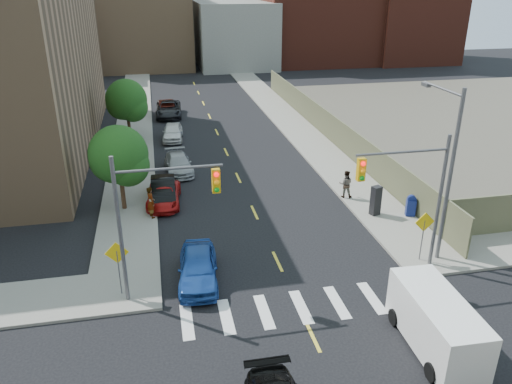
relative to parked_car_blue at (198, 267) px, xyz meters
name	(u,v)px	position (x,y,z in m)	size (l,w,h in m)	color
ground	(329,371)	(4.20, -7.00, -0.79)	(160.00, 160.00, 0.00)	black
sidewalk_nw	(135,111)	(-3.55, 34.50, -0.71)	(3.50, 73.00, 0.15)	gray
sidewalk_ne	(273,104)	(11.95, 34.50, -0.71)	(3.50, 73.00, 0.15)	gray
fence_north	(327,125)	(13.80, 21.00, 0.46)	(0.12, 44.00, 2.50)	#666647
gravel_lot	(492,121)	(32.20, 23.00, -0.76)	(36.00, 42.00, 0.06)	#595447
bg_bldg_west	(38,32)	(-17.80, 63.00, 5.21)	(14.00, 18.00, 12.00)	#592319
bg_bldg_midwest	(145,18)	(-1.80, 65.00, 6.71)	(14.00, 16.00, 15.00)	#8C6B4C
bg_bldg_center	(234,34)	(12.20, 63.00, 4.21)	(12.00, 16.00, 10.00)	gray
bg_bldg_east	(313,13)	(26.20, 65.00, 7.21)	(18.00, 18.00, 16.00)	#592319
bg_bldg_fareast	(407,6)	(42.20, 63.00, 8.21)	(14.00, 16.00, 18.00)	#592319
signal_nw	(154,209)	(-1.78, -1.00, 3.74)	(4.59, 0.30, 7.00)	#59595E
signal_ne	(413,187)	(10.18, -1.00, 3.74)	(4.59, 0.30, 7.00)	#59595E
streetlight_ne	(447,163)	(12.40, -0.10, 4.43)	(0.25, 3.70, 9.00)	#59595E
warn_sign_nw	(118,259)	(-3.60, -0.50, 1.21)	(1.06, 0.06, 2.83)	#59595E
warn_sign_ne	(424,227)	(11.40, -0.50, 1.21)	(1.06, 0.06, 2.83)	#59595E
warn_sign_midwest	(127,159)	(-3.60, 13.00, 1.21)	(1.06, 0.06, 2.83)	#59595E
tree_west_near	(119,158)	(-3.80, 9.05, 2.69)	(3.66, 3.64, 5.52)	#332114
tree_west_far	(127,102)	(-3.80, 24.05, 2.69)	(3.66, 3.64, 5.52)	#332114
parked_car_blue	(198,267)	(0.00, 0.00, 0.00)	(1.85, 4.61, 1.57)	#1C479C
parked_car_black	(163,190)	(-1.30, 10.01, -0.05)	(1.55, 4.45, 1.47)	black
parked_car_red	(164,196)	(-1.30, 9.40, -0.17)	(2.05, 4.44, 1.23)	#A51210
parked_car_silver	(179,164)	(0.00, 15.09, -0.12)	(1.86, 4.58, 1.33)	#989B9F
parked_car_white	(173,132)	(0.00, 23.43, -0.05)	(1.73, 4.29, 1.46)	silver
parked_car_maroon	(167,108)	(-0.18, 32.56, -0.05)	(1.56, 4.48, 1.48)	#3A110B
parked_car_grey	(169,109)	(0.00, 31.87, -0.01)	(2.59, 5.61, 1.56)	black
cargo_van	(435,320)	(8.71, -6.43, 0.41)	(2.22, 5.03, 2.27)	white
mailbox	(411,206)	(13.40, 4.38, 0.01)	(0.64, 0.55, 1.34)	navy
payphone	(376,201)	(11.33, 4.95, 0.29)	(0.55, 0.45, 1.85)	black
pedestrian_west	(151,202)	(-2.10, 7.33, 0.35)	(0.72, 0.47, 1.97)	gray
pedestrian_east	(346,184)	(10.50, 7.82, 0.29)	(0.90, 0.70, 1.85)	gray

